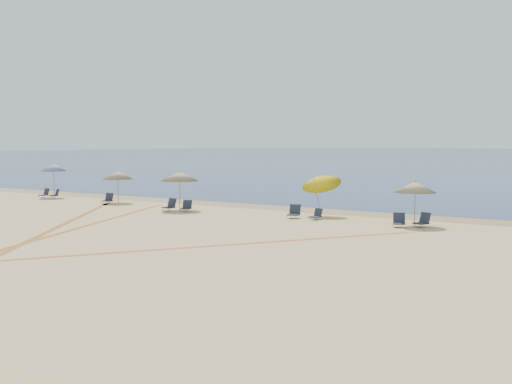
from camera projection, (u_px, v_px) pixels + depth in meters
wet_sand at (291, 208)px, 38.30m from camera, size 500.00×500.00×0.00m
umbrella_0 at (54, 168)px, 45.83m from camera, size 1.87×1.87×2.58m
umbrella_1 at (118, 175)px, 41.75m from camera, size 2.04×2.04×2.23m
umbrella_2 at (180, 176)px, 37.18m from camera, size 2.33×2.33×2.40m
umbrella_3 at (321, 180)px, 34.30m from camera, size 2.21×2.25×2.72m
umbrella_4 at (415, 187)px, 30.17m from camera, size 2.05×2.05×2.27m
chair_0 at (45, 194)px, 45.84m from camera, size 0.64×0.73×0.68m
chair_1 at (55, 194)px, 45.50m from camera, size 0.75×0.80×0.66m
chair_2 at (108, 199)px, 41.42m from camera, size 0.69×0.77×0.69m
chair_3 at (170, 205)px, 37.03m from camera, size 0.69×0.79×0.74m
chair_4 at (186, 207)px, 36.53m from camera, size 0.73×0.80×0.67m
chair_5 at (294, 212)px, 33.37m from camera, size 0.76×0.84×0.74m
chair_6 at (317, 215)px, 32.74m from camera, size 0.59×0.66×0.59m
chair_7 at (399, 221)px, 29.85m from camera, size 0.77×0.83×0.69m
chair_8 at (423, 221)px, 29.79m from camera, size 0.83×0.88×0.71m
tire_tracks at (70, 238)px, 26.53m from camera, size 47.11×43.77×0.00m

